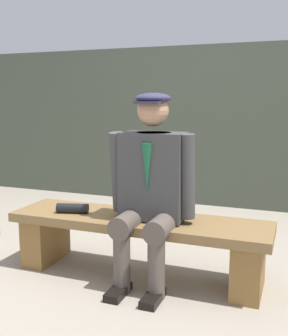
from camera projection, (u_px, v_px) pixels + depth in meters
ground_plane at (138, 275)px, 2.91m from camera, size 30.00×30.00×0.00m
bench at (138, 236)px, 2.86m from camera, size 1.83×0.47×0.42m
seated_man at (151, 183)px, 2.70m from camera, size 0.60×0.58×1.28m
rolled_magazine at (73, 208)px, 2.94m from camera, size 0.24×0.13×0.07m
stadium_wall at (207, 126)px, 4.80m from camera, size 12.00×0.24×1.85m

